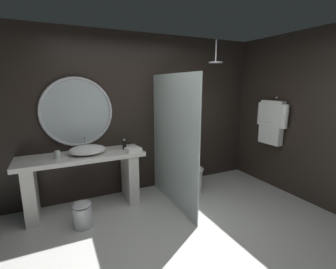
% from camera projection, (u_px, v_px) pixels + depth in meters
% --- Properties ---
extents(ground_plane, '(5.76, 5.76, 0.00)m').
position_uv_depth(ground_plane, '(189.00, 257.00, 2.54)').
color(ground_plane, silver).
extents(back_wall_panel, '(4.80, 0.10, 2.60)m').
position_uv_depth(back_wall_panel, '(132.00, 115.00, 3.94)').
color(back_wall_panel, black).
rests_on(back_wall_panel, ground_plane).
extents(side_wall_right, '(0.10, 2.47, 2.60)m').
position_uv_depth(side_wall_right, '(290.00, 115.00, 3.94)').
color(side_wall_right, black).
rests_on(side_wall_right, ground_plane).
extents(vanity_counter, '(1.71, 0.56, 0.83)m').
position_uv_depth(vanity_counter, '(84.00, 175.00, 3.43)').
color(vanity_counter, silver).
rests_on(vanity_counter, ground_plane).
extents(vessel_sink, '(0.51, 0.42, 0.21)m').
position_uv_depth(vessel_sink, '(87.00, 150.00, 3.39)').
color(vessel_sink, white).
rests_on(vessel_sink, vanity_counter).
extents(tumbler_cup, '(0.07, 0.07, 0.10)m').
position_uv_depth(tumbler_cup, '(57.00, 155.00, 3.18)').
color(tumbler_cup, silver).
rests_on(tumbler_cup, vanity_counter).
extents(soap_dispenser, '(0.06, 0.06, 0.16)m').
position_uv_depth(soap_dispenser, '(124.00, 145.00, 3.63)').
color(soap_dispenser, black).
rests_on(soap_dispenser, vanity_counter).
extents(round_wall_mirror, '(1.02, 0.04, 1.02)m').
position_uv_depth(round_wall_mirror, '(77.00, 112.00, 3.48)').
color(round_wall_mirror, silver).
extents(shower_glass_panel, '(0.02, 1.42, 1.95)m').
position_uv_depth(shower_glass_panel, '(173.00, 142.00, 3.50)').
color(shower_glass_panel, silver).
rests_on(shower_glass_panel, ground_plane).
extents(rain_shower_head, '(0.23, 0.23, 0.37)m').
position_uv_depth(rain_shower_head, '(216.00, 61.00, 3.86)').
color(rain_shower_head, silver).
extents(hanging_bathrobe, '(0.20, 0.60, 0.82)m').
position_uv_depth(hanging_bathrobe, '(272.00, 121.00, 4.10)').
color(hanging_bathrobe, silver).
extents(toilet, '(0.44, 0.63, 0.52)m').
position_uv_depth(toilet, '(188.00, 176.00, 4.13)').
color(toilet, white).
rests_on(toilet, ground_plane).
extents(waste_bin, '(0.24, 0.24, 0.35)m').
position_uv_depth(waste_bin, '(82.00, 214.00, 3.05)').
color(waste_bin, silver).
rests_on(waste_bin, ground_plane).
extents(folded_hand_towel, '(0.24, 0.20, 0.06)m').
position_uv_depth(folded_hand_towel, '(133.00, 150.00, 3.50)').
color(folded_hand_towel, white).
rests_on(folded_hand_towel, vanity_counter).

